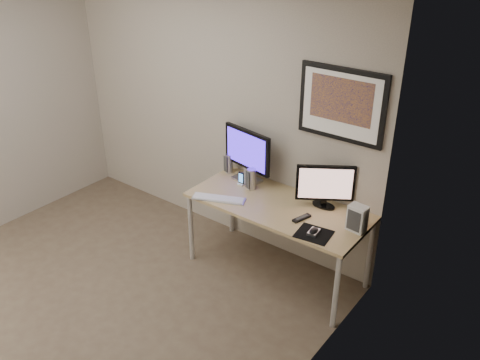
{
  "coord_description": "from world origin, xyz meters",
  "views": [
    {
      "loc": [
        3.04,
        -1.89,
        2.95
      ],
      "look_at": [
        0.77,
        1.1,
        1.0
      ],
      "focal_mm": 38.0,
      "sensor_mm": 36.0,
      "label": 1
    }
  ],
  "objects_px": {
    "desk": "(278,211)",
    "monitor_large": "(247,153)",
    "framed_art": "(341,104)",
    "keyboard": "(219,198)",
    "speaker_left": "(229,163)",
    "monitor_tv": "(325,185)",
    "fan_unit": "(357,218)",
    "phone_dock": "(241,178)",
    "speaker_right": "(251,179)"
  },
  "relations": [
    {
      "from": "desk",
      "to": "monitor_large",
      "type": "height_order",
      "value": "monitor_large"
    },
    {
      "from": "framed_art",
      "to": "keyboard",
      "type": "height_order",
      "value": "framed_art"
    },
    {
      "from": "monitor_large",
      "to": "keyboard",
      "type": "distance_m",
      "value": 0.53
    },
    {
      "from": "speaker_left",
      "to": "keyboard",
      "type": "bearing_deg",
      "value": -43.99
    },
    {
      "from": "framed_art",
      "to": "monitor_large",
      "type": "height_order",
      "value": "framed_art"
    },
    {
      "from": "monitor_tv",
      "to": "desk",
      "type": "bearing_deg",
      "value": 179.2
    },
    {
      "from": "fan_unit",
      "to": "phone_dock",
      "type": "bearing_deg",
      "value": -177.47
    },
    {
      "from": "monitor_tv",
      "to": "speaker_right",
      "type": "relative_size",
      "value": 2.16
    },
    {
      "from": "monitor_tv",
      "to": "speaker_left",
      "type": "distance_m",
      "value": 1.07
    },
    {
      "from": "keyboard",
      "to": "fan_unit",
      "type": "bearing_deg",
      "value": -10.0
    },
    {
      "from": "speaker_left",
      "to": "phone_dock",
      "type": "height_order",
      "value": "speaker_left"
    },
    {
      "from": "keyboard",
      "to": "fan_unit",
      "type": "relative_size",
      "value": 2.15
    },
    {
      "from": "monitor_tv",
      "to": "speaker_right",
      "type": "xyz_separation_m",
      "value": [
        -0.68,
        -0.12,
        -0.11
      ]
    },
    {
      "from": "speaker_right",
      "to": "fan_unit",
      "type": "bearing_deg",
      "value": 19.43
    },
    {
      "from": "phone_dock",
      "to": "keyboard",
      "type": "bearing_deg",
      "value": -87.29
    },
    {
      "from": "fan_unit",
      "to": "speaker_left",
      "type": "bearing_deg",
      "value": 177.67
    },
    {
      "from": "desk",
      "to": "monitor_tv",
      "type": "bearing_deg",
      "value": 32.35
    },
    {
      "from": "monitor_large",
      "to": "speaker_left",
      "type": "xyz_separation_m",
      "value": [
        -0.24,
        0.03,
        -0.19
      ]
    },
    {
      "from": "monitor_large",
      "to": "phone_dock",
      "type": "height_order",
      "value": "monitor_large"
    },
    {
      "from": "framed_art",
      "to": "fan_unit",
      "type": "relative_size",
      "value": 3.42
    },
    {
      "from": "phone_dock",
      "to": "keyboard",
      "type": "xyz_separation_m",
      "value": [
        0.01,
        -0.34,
        -0.06
      ]
    },
    {
      "from": "framed_art",
      "to": "speaker_left",
      "type": "xyz_separation_m",
      "value": [
        -1.08,
        -0.09,
        -0.8
      ]
    },
    {
      "from": "desk",
      "to": "speaker_right",
      "type": "xyz_separation_m",
      "value": [
        -0.35,
        0.09,
        0.17
      ]
    },
    {
      "from": "phone_dock",
      "to": "monitor_large",
      "type": "bearing_deg",
      "value": 96.95
    },
    {
      "from": "desk",
      "to": "framed_art",
      "type": "distance_m",
      "value": 1.07
    },
    {
      "from": "speaker_left",
      "to": "fan_unit",
      "type": "distance_m",
      "value": 1.46
    },
    {
      "from": "desk",
      "to": "framed_art",
      "type": "relative_size",
      "value": 2.13
    },
    {
      "from": "monitor_tv",
      "to": "speaker_right",
      "type": "distance_m",
      "value": 0.7
    },
    {
      "from": "framed_art",
      "to": "keyboard",
      "type": "xyz_separation_m",
      "value": [
        -0.82,
        -0.57,
        -0.88
      ]
    },
    {
      "from": "desk",
      "to": "phone_dock",
      "type": "relative_size",
      "value": 12.63
    },
    {
      "from": "speaker_left",
      "to": "phone_dock",
      "type": "relative_size",
      "value": 1.51
    },
    {
      "from": "monitor_large",
      "to": "monitor_tv",
      "type": "distance_m",
      "value": 0.82
    },
    {
      "from": "framed_art",
      "to": "speaker_right",
      "type": "bearing_deg",
      "value": -161.17
    },
    {
      "from": "desk",
      "to": "fan_unit",
      "type": "xyz_separation_m",
      "value": [
        0.72,
        0.04,
        0.18
      ]
    },
    {
      "from": "desk",
      "to": "monitor_large",
      "type": "xyz_separation_m",
      "value": [
        -0.49,
        0.21,
        0.35
      ]
    },
    {
      "from": "desk",
      "to": "fan_unit",
      "type": "distance_m",
      "value": 0.74
    },
    {
      "from": "desk",
      "to": "speaker_right",
      "type": "height_order",
      "value": "speaker_right"
    },
    {
      "from": "desk",
      "to": "speaker_left",
      "type": "height_order",
      "value": "speaker_left"
    },
    {
      "from": "desk",
      "to": "monitor_large",
      "type": "distance_m",
      "value": 0.63
    },
    {
      "from": "monitor_tv",
      "to": "fan_unit",
      "type": "xyz_separation_m",
      "value": [
        0.39,
        -0.17,
        -0.1
      ]
    },
    {
      "from": "desk",
      "to": "phone_dock",
      "type": "bearing_deg",
      "value": 168.04
    },
    {
      "from": "speaker_left",
      "to": "speaker_right",
      "type": "height_order",
      "value": "speaker_right"
    },
    {
      "from": "monitor_tv",
      "to": "keyboard",
      "type": "relative_size",
      "value": 0.91
    },
    {
      "from": "desk",
      "to": "keyboard",
      "type": "height_order",
      "value": "keyboard"
    },
    {
      "from": "monitor_tv",
      "to": "speaker_left",
      "type": "height_order",
      "value": "monitor_tv"
    },
    {
      "from": "desk",
      "to": "framed_art",
      "type": "bearing_deg",
      "value": 43.46
    },
    {
      "from": "framed_art",
      "to": "keyboard",
      "type": "bearing_deg",
      "value": -144.97
    },
    {
      "from": "monitor_large",
      "to": "monitor_tv",
      "type": "xyz_separation_m",
      "value": [
        0.82,
        0.0,
        -0.07
      ]
    },
    {
      "from": "speaker_left",
      "to": "keyboard",
      "type": "height_order",
      "value": "speaker_left"
    },
    {
      "from": "speaker_left",
      "to": "desk",
      "type": "bearing_deg",
      "value": -0.61
    }
  ]
}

